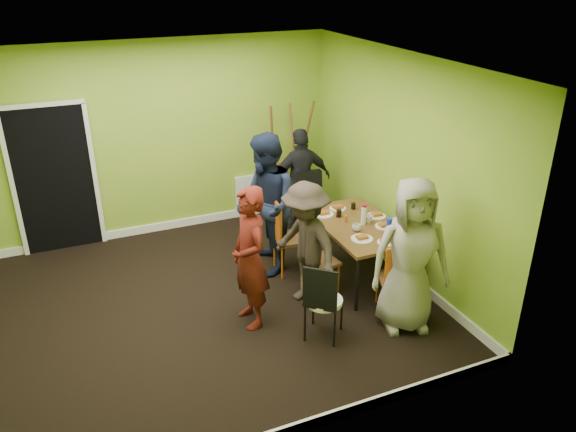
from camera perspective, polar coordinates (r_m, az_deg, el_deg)
name	(u,v)px	position (r m, az deg, el deg)	size (l,w,h in m)	color
ground	(212,304)	(6.85, -7.75, -8.82)	(5.00, 5.00, 0.00)	black
room_walls	(204,229)	(6.40, -8.56, -1.27)	(5.04, 4.54, 2.82)	#76A62A
dining_table	(358,228)	(7.07, 7.15, -1.18)	(0.90, 1.50, 0.75)	black
chair_left_far	(285,232)	(7.18, -0.31, -1.66)	(0.46, 0.46, 1.01)	orange
chair_left_near	(315,257)	(6.72, 2.78, -4.14)	(0.43, 0.43, 0.92)	orange
chair_back_end	(309,190)	(8.20, 2.15, 2.62)	(0.44, 0.50, 0.95)	orange
chair_front_end	(397,275)	(6.48, 11.05, -5.92)	(0.47, 0.48, 0.91)	orange
chair_bentwood	(323,298)	(5.96, 3.54, -8.36)	(0.51, 0.51, 0.93)	black
easel	(290,160)	(8.74, 0.17, 5.67)	(0.73, 0.69, 1.83)	brown
plate_near_left	(324,214)	(7.24, 3.65, 0.17)	(0.26, 0.26, 0.01)	white
plate_near_right	(362,239)	(6.66, 7.52, -2.31)	(0.26, 0.26, 0.01)	white
plate_far_back	(338,208)	(7.43, 5.07, 0.77)	(0.22, 0.22, 0.01)	white
plate_far_front	(386,242)	(6.62, 9.95, -2.66)	(0.21, 0.21, 0.01)	white
plate_wall_back	(377,216)	(7.27, 8.98, 0.01)	(0.24, 0.24, 0.01)	white
plate_wall_front	(384,226)	(7.01, 9.76, -1.04)	(0.23, 0.23, 0.01)	white
thermos	(364,215)	(6.99, 7.70, 0.06)	(0.07, 0.07, 0.23)	white
blue_bottle	(389,225)	(6.84, 10.21, -0.95)	(0.07, 0.07, 0.19)	#1A31C8
orange_bottle	(346,219)	(7.05, 5.90, -0.29)	(0.04, 0.04, 0.09)	orange
glass_mid	(339,213)	(7.18, 5.18, 0.28)	(0.07, 0.07, 0.10)	black
glass_back	(353,206)	(7.43, 6.65, 1.02)	(0.06, 0.06, 0.09)	black
glass_front	(389,237)	(6.67, 10.25, -2.06)	(0.07, 0.07, 0.10)	black
cup_a	(357,228)	(6.84, 6.98, -1.18)	(0.11, 0.11, 0.09)	white
cup_b	(368,219)	(7.07, 8.18, -0.30)	(0.11, 0.11, 0.10)	white
person_standing	(250,258)	(6.08, -3.90, -4.31)	(0.60, 0.39, 1.63)	#54140E
person_left_far	(266,205)	(7.09, -2.25, 1.11)	(0.89, 0.70, 1.84)	#141C32
person_left_near	(306,244)	(6.47, 1.79, -2.91)	(0.98, 0.57, 1.52)	#302820
person_back_end	(301,180)	(8.31, 1.37, 3.69)	(0.91, 0.38, 1.55)	black
person_front_end	(411,256)	(6.13, 12.35, -3.98)	(0.86, 0.56, 1.76)	gray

